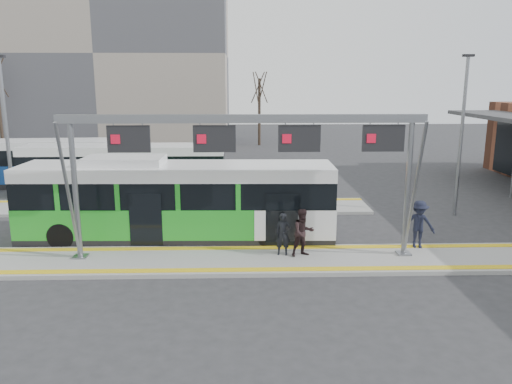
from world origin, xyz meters
TOP-DOWN VIEW (x-y plane):
  - ground at (0.00, 0.00)m, footprint 120.00×120.00m
  - platform_main at (0.00, 0.00)m, footprint 22.00×3.00m
  - platform_second at (-4.00, 8.00)m, footprint 20.00×3.00m
  - tactile_main at (0.00, 0.00)m, footprint 22.00×2.65m
  - tactile_second at (-4.00, 9.15)m, footprint 20.00×0.35m
  - gantry at (-0.35, 0.25)m, footprint 13.00×1.68m
  - apartment_block at (-14.00, 36.00)m, footprint 24.50×12.50m
  - hero_bus at (-3.23, 2.80)m, footprint 12.77×3.02m
  - bg_bus_green at (-7.34, 11.49)m, footprint 11.55×2.46m
  - bg_bus_blue at (-14.30, 14.11)m, footprint 11.20×3.16m
  - passenger_a at (0.97, 0.37)m, footprint 0.63×0.46m
  - passenger_b at (1.70, 0.24)m, footprint 1.05×0.94m
  - passenger_c at (6.28, 1.05)m, footprint 1.31×0.90m
  - tree_left at (-3.13, 32.77)m, footprint 1.40×1.40m
  - tree_mid at (1.30, 34.29)m, footprint 1.40×1.40m
  - lamp_west at (-10.69, 4.58)m, footprint 0.50×0.25m
  - lamp_east at (9.98, 6.29)m, footprint 0.50×0.25m

SIDE VIEW (x-z plane):
  - ground at x=0.00m, z-range 0.00..0.00m
  - platform_main at x=0.00m, z-range 0.00..0.15m
  - platform_second at x=-4.00m, z-range 0.00..0.15m
  - tactile_main at x=0.00m, z-range 0.15..0.17m
  - tactile_second at x=-4.00m, z-range 0.15..0.17m
  - passenger_a at x=0.97m, z-range 0.15..1.73m
  - passenger_b at x=1.70m, z-range 0.15..1.93m
  - passenger_c at x=6.28m, z-range 0.15..2.02m
  - bg_bus_blue at x=-14.30m, z-range -0.02..2.87m
  - bg_bus_green at x=-7.34m, z-range -0.02..2.87m
  - hero_bus at x=-3.23m, z-range -0.15..3.35m
  - lamp_west at x=-10.69m, z-range 0.24..7.80m
  - lamp_east at x=9.98m, z-range 0.24..7.95m
  - gantry at x=-0.35m, z-range 1.70..6.90m
  - tree_mid at x=1.30m, z-range 1.98..9.66m
  - tree_left at x=-3.13m, z-range 2.13..10.39m
  - apartment_block at x=-14.00m, z-range 0.01..18.41m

